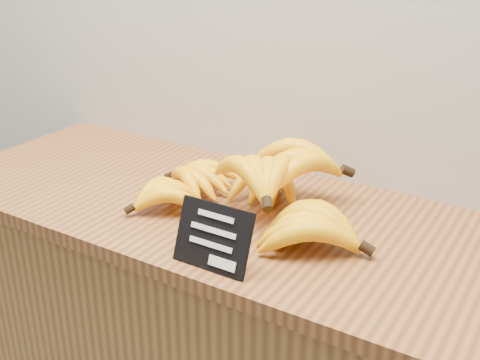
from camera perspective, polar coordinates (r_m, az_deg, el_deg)
name	(u,v)px	position (r m, az deg, el deg)	size (l,w,h in m)	color
counter_top	(253,218)	(1.25, 1.21, -3.65)	(1.47, 0.54, 0.03)	brown
chalkboard_sign	(213,237)	(1.03, -2.59, -5.42)	(0.14, 0.01, 0.12)	black
banana_pile	(259,188)	(1.21, 1.77, -0.75)	(0.54, 0.36, 0.13)	#FFBC0A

